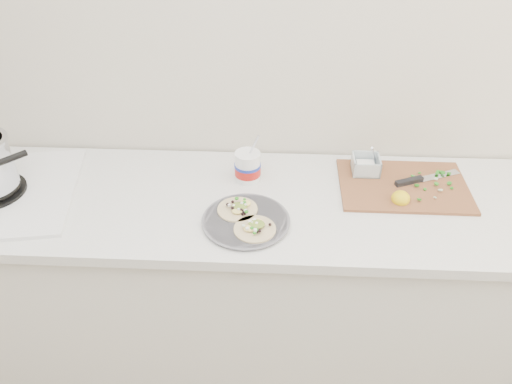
{
  "coord_description": "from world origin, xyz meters",
  "views": [
    {
      "loc": [
        0.11,
        -0.05,
        2.01
      ],
      "look_at": [
        0.04,
        1.38,
        0.96
      ],
      "focal_mm": 35.0,
      "sensor_mm": 36.0,
      "label": 1
    }
  ],
  "objects": [
    {
      "name": "cutboard",
      "position": [
        0.58,
        1.53,
        0.92
      ],
      "size": [
        0.48,
        0.34,
        0.07
      ],
      "rotation": [
        0.0,
        0.0,
        -0.0
      ],
      "color": "brown",
      "rests_on": "counter"
    },
    {
      "name": "counter",
      "position": [
        0.0,
        1.43,
        0.45
      ],
      "size": [
        2.44,
        0.66,
        0.9
      ],
      "color": "silver",
      "rests_on": "ground"
    },
    {
      "name": "tub",
      "position": [
        -0.0,
        1.54,
        0.97
      ],
      "size": [
        0.1,
        0.1,
        0.23
      ],
      "rotation": [
        0.0,
        0.0,
        -0.18
      ],
      "color": "white",
      "rests_on": "counter"
    },
    {
      "name": "taco_plate",
      "position": [
        0.01,
        1.28,
        0.92
      ],
      "size": [
        0.31,
        0.31,
        0.04
      ],
      "rotation": [
        0.0,
        0.0,
        0.3
      ],
      "color": "slate",
      "rests_on": "counter"
    }
  ]
}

